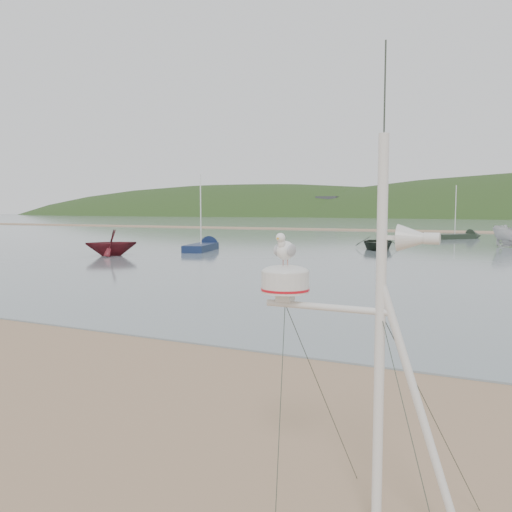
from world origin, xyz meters
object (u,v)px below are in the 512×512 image
at_px(boat_red, 111,231).
at_px(sailboat_blue_near, 207,246).
at_px(boat_dark, 378,218).
at_px(mast_rig, 371,425).
at_px(sailboat_dark_mid, 465,236).

xyz_separation_m(boat_red, sailboat_blue_near, (2.73, 7.42, -1.35)).
bearing_deg(boat_red, boat_dark, 90.28).
xyz_separation_m(mast_rig, boat_red, (-22.81, 22.64, 0.56)).
relative_size(mast_rig, boat_dark, 0.97).
relative_size(boat_dark, boat_red, 1.45).
height_order(boat_red, sailboat_dark_mid, sailboat_dark_mid).
distance_m(mast_rig, boat_dark, 36.92).
height_order(mast_rig, boat_dark, boat_dark).
height_order(boat_dark, boat_red, boat_dark).
relative_size(boat_red, sailboat_dark_mid, 0.55).
height_order(sailboat_dark_mid, sailboat_blue_near, sailboat_blue_near).
bearing_deg(sailboat_dark_mid, sailboat_blue_near, -123.11).
bearing_deg(mast_rig, boat_dark, 103.46).
distance_m(boat_dark, boat_red, 19.45).
height_order(boat_dark, sailboat_blue_near, sailboat_blue_near).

